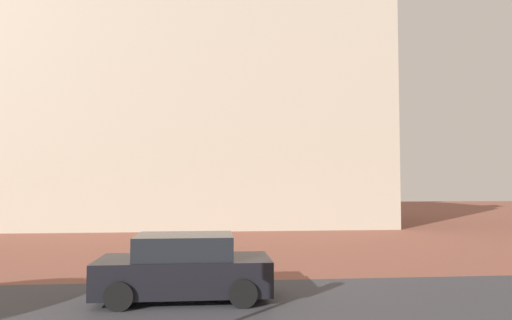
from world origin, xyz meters
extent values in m
plane|color=brown|center=(0.00, 10.00, 0.00)|extent=(120.00, 120.00, 0.00)
cube|color=#38383D|center=(0.00, 8.08, 0.00)|extent=(120.00, 7.08, 0.00)
cube|color=#B2A893|center=(-3.76, 32.29, 7.17)|extent=(28.39, 13.63, 14.34)
cube|color=#4C515B|center=(-3.76, 32.29, 15.54)|extent=(26.12, 12.54, 2.40)
cube|color=#B2A893|center=(-2.44, 32.29, 13.15)|extent=(4.22, 4.22, 26.29)
cylinder|color=#B2A893|center=(8.94, 26.97, 8.50)|extent=(2.80, 2.80, 17.00)
cube|color=black|center=(-1.59, 9.63, 0.58)|extent=(4.09, 1.84, 0.81)
cube|color=black|center=(-1.59, 9.63, 1.26)|extent=(2.29, 1.61, 0.56)
cylinder|color=black|center=(-2.94, 8.72, 0.32)|extent=(0.64, 0.22, 0.64)
cylinder|color=black|center=(-2.94, 10.55, 0.32)|extent=(0.64, 0.22, 0.64)
cylinder|color=black|center=(-0.24, 8.72, 0.32)|extent=(0.64, 0.22, 0.64)
cylinder|color=black|center=(-0.24, 10.55, 0.32)|extent=(0.64, 0.22, 0.64)
camera|label=1|loc=(-0.93, -1.71, 2.75)|focal=32.49mm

